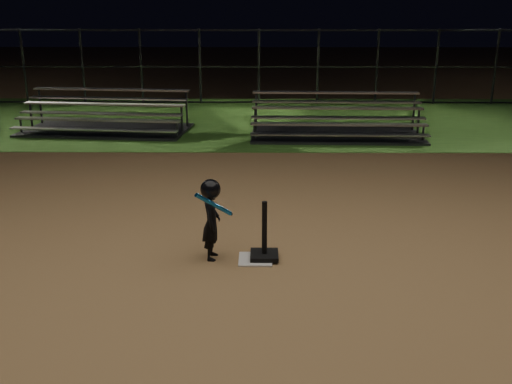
# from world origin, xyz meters

# --- Properties ---
(ground) EXTENTS (80.00, 80.00, 0.00)m
(ground) POSITION_xyz_m (0.00, 0.00, 0.00)
(ground) COLOR olive
(ground) RESTS_ON ground
(grass_strip) EXTENTS (60.00, 8.00, 0.01)m
(grass_strip) POSITION_xyz_m (0.00, 10.00, 0.01)
(grass_strip) COLOR #305E1E
(grass_strip) RESTS_ON ground
(home_plate) EXTENTS (0.45, 0.45, 0.02)m
(home_plate) POSITION_xyz_m (0.00, 0.00, 0.01)
(home_plate) COLOR beige
(home_plate) RESTS_ON ground
(batting_tee) EXTENTS (0.38, 0.38, 0.80)m
(batting_tee) POSITION_xyz_m (0.12, 0.05, 0.17)
(batting_tee) COLOR black
(batting_tee) RESTS_ON home_plate
(child_batter) EXTENTS (0.48, 0.53, 1.12)m
(child_batter) POSITION_xyz_m (-0.59, 0.07, 0.60)
(child_batter) COLOR black
(child_batter) RESTS_ON ground
(bleacher_left) EXTENTS (4.57, 2.57, 1.07)m
(bleacher_left) POSITION_xyz_m (-4.12, 8.31, 0.22)
(bleacher_left) COLOR #BAB9BE
(bleacher_left) RESTS_ON ground
(bleacher_right) EXTENTS (4.44, 2.26, 1.07)m
(bleacher_right) POSITION_xyz_m (2.03, 7.74, 0.22)
(bleacher_right) COLOR #B0B0B4
(bleacher_right) RESTS_ON ground
(backstop_fence) EXTENTS (20.08, 0.08, 2.50)m
(backstop_fence) POSITION_xyz_m (0.00, 13.00, 1.25)
(backstop_fence) COLOR #38383D
(backstop_fence) RESTS_ON ground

